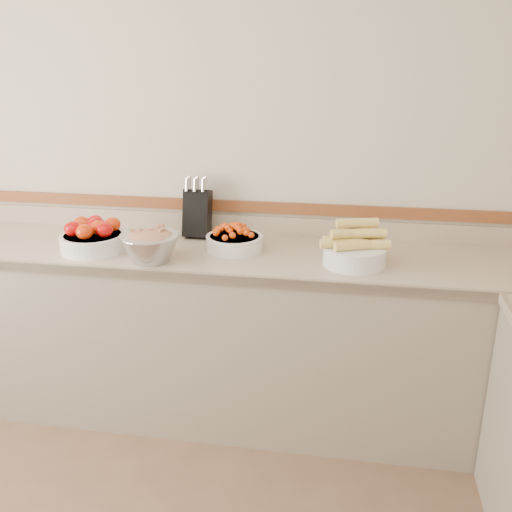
% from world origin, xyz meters
% --- Properties ---
extents(back_wall, '(4.00, 0.00, 4.00)m').
position_xyz_m(back_wall, '(0.00, 2.00, 1.30)').
color(back_wall, beige).
rests_on(back_wall, ground_plane).
extents(counter_back, '(4.00, 0.65, 1.08)m').
position_xyz_m(counter_back, '(0.00, 1.68, 0.45)').
color(counter_back, tan).
rests_on(counter_back, ground_plane).
extents(knife_block, '(0.13, 0.16, 0.33)m').
position_xyz_m(knife_block, '(-0.06, 1.90, 1.03)').
color(knife_block, black).
rests_on(knife_block, counter_back).
extents(tomato_bowl, '(0.32, 0.32, 0.16)m').
position_xyz_m(tomato_bowl, '(-0.50, 1.58, 0.97)').
color(tomato_bowl, white).
rests_on(tomato_bowl, counter_back).
extents(cherry_tomato_bowl, '(0.28, 0.28, 0.15)m').
position_xyz_m(cherry_tomato_bowl, '(0.18, 1.71, 0.95)').
color(cherry_tomato_bowl, white).
rests_on(cherry_tomato_bowl, counter_back).
extents(corn_bowl, '(0.32, 0.29, 0.21)m').
position_xyz_m(corn_bowl, '(0.77, 1.59, 0.97)').
color(corn_bowl, white).
rests_on(corn_bowl, counter_back).
extents(rhubarb_bowl, '(0.28, 0.28, 0.16)m').
position_xyz_m(rhubarb_bowl, '(-0.17, 1.48, 0.98)').
color(rhubarb_bowl, '#B2B2BA').
rests_on(rhubarb_bowl, counter_back).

